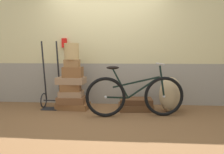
% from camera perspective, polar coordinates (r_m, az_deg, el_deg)
% --- Properties ---
extents(ground, '(9.75, 5.20, 0.06)m').
position_cam_1_polar(ground, '(3.98, -2.94, -10.32)').
color(ground, brown).
extents(station_building, '(7.75, 0.74, 2.62)m').
position_cam_1_polar(station_building, '(4.65, -1.54, 8.91)').
color(station_building, gray).
rests_on(station_building, ground).
extents(suitcase_0, '(0.67, 0.46, 0.12)m').
position_cam_1_polar(suitcase_0, '(4.34, -10.64, -7.77)').
color(suitcase_0, brown).
rests_on(suitcase_0, ground).
extents(suitcase_1, '(0.55, 0.38, 0.14)m').
position_cam_1_polar(suitcase_1, '(4.30, -11.11, -6.18)').
color(suitcase_1, brown).
rests_on(suitcase_1, suitcase_0).
extents(suitcase_2, '(0.48, 0.34, 0.11)m').
position_cam_1_polar(suitcase_2, '(4.28, -11.16, -4.50)').
color(suitcase_2, '#937051').
rests_on(suitcase_2, suitcase_1).
extents(suitcase_3, '(0.41, 0.30, 0.14)m').
position_cam_1_polar(suitcase_3, '(4.23, -11.30, -2.86)').
color(suitcase_3, brown).
rests_on(suitcase_3, suitcase_2).
extents(suitcase_4, '(0.56, 0.39, 0.13)m').
position_cam_1_polar(suitcase_4, '(4.24, -11.18, -0.95)').
color(suitcase_4, '#937051').
rests_on(suitcase_4, suitcase_3).
extents(suitcase_5, '(0.39, 0.26, 0.21)m').
position_cam_1_polar(suitcase_5, '(4.20, -10.73, 1.32)').
color(suitcase_5, brown).
rests_on(suitcase_5, suitcase_4).
extents(suitcase_6, '(0.30, 0.19, 0.15)m').
position_cam_1_polar(suitcase_6, '(4.17, -10.95, 3.74)').
color(suitcase_6, olive).
rests_on(suitcase_6, suitcase_5).
extents(suitcase_7, '(0.70, 0.50, 0.12)m').
position_cam_1_polar(suitcase_7, '(4.20, 6.50, -8.16)').
color(suitcase_7, brown).
rests_on(suitcase_7, ground).
extents(suitcase_8, '(0.64, 0.38, 0.11)m').
position_cam_1_polar(suitcase_8, '(4.15, 6.66, -6.64)').
color(suitcase_8, '#4C2D19').
rests_on(suitcase_8, suitcase_7).
extents(wicker_basket, '(0.29, 0.29, 0.32)m').
position_cam_1_polar(wicker_basket, '(4.19, -11.07, 6.94)').
color(wicker_basket, tan).
rests_on(wicker_basket, suitcase_6).
extents(luggage_trolley, '(0.39, 0.37, 1.36)m').
position_cam_1_polar(luggage_trolley, '(4.44, -16.29, -4.25)').
color(luggage_trolley, black).
rests_on(luggage_trolley, ground).
extents(burlap_sack, '(0.43, 0.36, 0.67)m').
position_cam_1_polar(burlap_sack, '(4.15, 15.78, -4.66)').
color(burlap_sack, tan).
rests_on(burlap_sack, ground).
extents(bicycle, '(1.75, 0.46, 0.95)m').
position_cam_1_polar(bicycle, '(3.70, 6.30, -5.13)').
color(bicycle, black).
rests_on(bicycle, ground).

